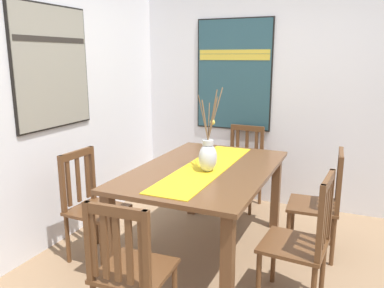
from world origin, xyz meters
TOP-DOWN VIEW (x-y plane):
  - ground_plane at (0.00, 0.00)m, footprint 6.40×6.40m
  - wall_back at (0.00, 1.86)m, footprint 6.40×0.12m
  - wall_side at (1.86, 0.00)m, footprint 0.12×6.40m
  - dining_table at (0.37, 0.48)m, footprint 1.68×1.07m
  - table_runner at (0.37, 0.48)m, footprint 1.54×0.36m
  - centerpiece_vase at (0.27, 0.42)m, footprint 0.23×0.15m
  - chair_0 at (-0.07, 1.33)m, footprint 0.44×0.44m
  - chair_1 at (0.76, -0.44)m, footprint 0.44×0.44m
  - chair_2 at (1.57, 0.50)m, footprint 0.44×0.44m
  - chair_3 at (-0.05, -0.40)m, footprint 0.45×0.45m
  - chair_4 at (-0.81, 0.48)m, footprint 0.44×0.44m
  - painting_on_back_wall at (0.08, 1.79)m, footprint 0.88×0.05m
  - painting_on_side_wall at (1.79, 0.70)m, footprint 0.05×0.89m

SIDE VIEW (x-z plane):
  - ground_plane at x=0.00m, z-range -0.03..0.00m
  - chair_2 at x=1.57m, z-range 0.01..0.93m
  - chair_0 at x=-0.07m, z-range 0.01..0.93m
  - chair_1 at x=0.76m, z-range 0.01..0.94m
  - chair_4 at x=-0.81m, z-range 0.02..0.94m
  - chair_3 at x=-0.05m, z-range 0.01..0.96m
  - dining_table at x=0.37m, z-range 0.28..1.06m
  - table_runner at x=0.37m, z-range 0.78..0.78m
  - centerpiece_vase at x=0.27m, z-range 0.58..1.25m
  - wall_back at x=0.00m, z-range 0.00..2.70m
  - wall_side at x=1.86m, z-range 0.00..2.70m
  - painting_on_side_wall at x=1.79m, z-range 0.85..2.12m
  - painting_on_back_wall at x=0.08m, z-range 1.08..2.12m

